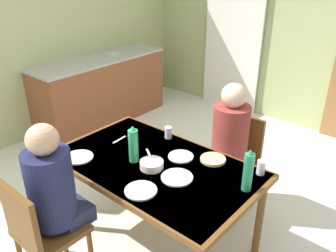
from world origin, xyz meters
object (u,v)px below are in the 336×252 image
Objects in this scene: kitchen_counter at (101,90)px; water_bottle_green_near at (133,145)px; person_near_diner at (53,185)px; person_far_diner at (229,134)px; dining_table at (155,171)px; serving_bowl_center at (152,165)px; water_bottle_green_far at (248,171)px; chair_near_diner at (41,231)px; chair_far_diner at (235,157)px.

water_bottle_green_near is at bearing -33.32° from kitchen_counter.
person_near_diner is 1.00× the size of person_far_diner.
dining_table is 8.95× the size of serving_bowl_center.
person_far_diner is 0.69m from water_bottle_green_far.
chair_near_diner is at bearing -99.85° from water_bottle_green_near.
chair_near_diner is at bearing -47.65° from kitchen_counter.
kitchen_counter reaches higher than serving_bowl_center.
person_far_diner is 0.83m from water_bottle_green_near.
kitchen_counter is 3.04m from water_bottle_green_far.
person_near_diner is (1.87, -1.92, 0.33)m from kitchen_counter.
person_near_diner is (-0.27, -0.67, 0.11)m from dining_table.
dining_table is at bearing 112.50° from serving_bowl_center.
dining_table is 0.87m from chair_near_diner.
dining_table is 0.73m from person_near_diner.
water_bottle_green_near is (-0.36, -0.88, 0.37)m from chair_far_diner.
kitchen_counter is 6.33× the size of water_bottle_green_far.
chair_near_diner is 1.00× the size of chair_far_diner.
water_bottle_green_near reaches higher than kitchen_counter.
water_bottle_green_far is 0.69m from serving_bowl_center.
person_far_diner reaches higher than water_bottle_green_near.
chair_near_diner is 0.84m from water_bottle_green_near.
person_near_diner reaches higher than kitchen_counter.
water_bottle_green_near is at bearing 77.97° from person_near_diner.
kitchen_counter is 1.25× the size of dining_table.
chair_far_diner is 1.02m from water_bottle_green_near.
water_bottle_green_far is (2.81, -1.09, 0.43)m from kitchen_counter.
person_near_diner reaches higher than serving_bowl_center.
person_far_diner is at bearing 64.11° from water_bottle_green_near.
water_bottle_green_near is (-0.36, -0.75, 0.09)m from person_far_diner.
person_far_diner is (0.49, 1.48, 0.28)m from chair_near_diner.
person_far_diner is 2.68× the size of water_bottle_green_near.
person_near_diner is at bearing 70.01° from person_far_diner.
chair_near_diner is at bearing -90.00° from person_near_diner.
chair_far_diner is at bearing 71.72° from person_near_diner.
person_far_diner is at bearing 71.72° from chair_near_diner.
serving_bowl_center is at bearing 4.70° from water_bottle_green_near.
kitchen_counter is at bearing -13.54° from person_far_diner.
chair_far_diner is at bearing 124.22° from water_bottle_green_far.
water_bottle_green_near reaches higher than serving_bowl_center.
kitchen_counter is at bearing 146.68° from water_bottle_green_near.
kitchen_counter is 2.45m from person_far_diner.
chair_near_diner is (-0.27, -0.81, -0.17)m from dining_table.
chair_far_diner is 2.89× the size of water_bottle_green_far.
water_bottle_green_near is at bearing 80.15° from chair_near_diner.
person_near_diner is (-0.49, -1.48, 0.28)m from chair_far_diner.
person_far_diner is 0.76m from serving_bowl_center.
person_far_diner is (0.49, 1.35, 0.00)m from person_near_diner.
chair_near_diner is 1.13× the size of person_near_diner.
water_bottle_green_far reaches higher than chair_far_diner.
chair_far_diner is 1.13× the size of person_far_diner.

